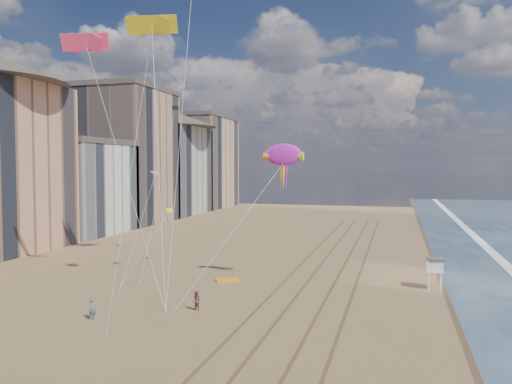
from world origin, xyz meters
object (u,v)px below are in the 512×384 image
(kite_flyer_a, at_px, (93,309))
(show_kite, at_px, (284,155))
(grounded_kite, at_px, (227,280))
(lifeguard_stand, at_px, (435,266))
(kite_flyer_b, at_px, (197,301))

(kite_flyer_a, bearing_deg, show_kite, 13.74)
(grounded_kite, xyz_separation_m, kite_flyer_a, (-5.94, -15.45, 0.71))
(grounded_kite, relative_size, kite_flyer_a, 1.39)
(grounded_kite, distance_m, kite_flyer_a, 16.57)
(lifeguard_stand, bearing_deg, kite_flyer_b, -146.63)
(show_kite, bearing_deg, lifeguard_stand, 9.85)
(show_kite, relative_size, kite_flyer_b, 10.70)
(lifeguard_stand, xyz_separation_m, show_kite, (-14.71, -2.55, 10.88))
(kite_flyer_a, bearing_deg, kite_flyer_b, -4.76)
(lifeguard_stand, distance_m, grounded_kite, 21.13)
(lifeguard_stand, distance_m, show_kite, 18.48)
(kite_flyer_a, bearing_deg, lifeguard_stand, -4.10)
(show_kite, xyz_separation_m, kite_flyer_a, (-12.13, -14.97, -12.46))
(grounded_kite, distance_m, kite_flyer_b, 11.05)
(show_kite, xyz_separation_m, kite_flyer_b, (-5.10, -10.49, -12.47))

